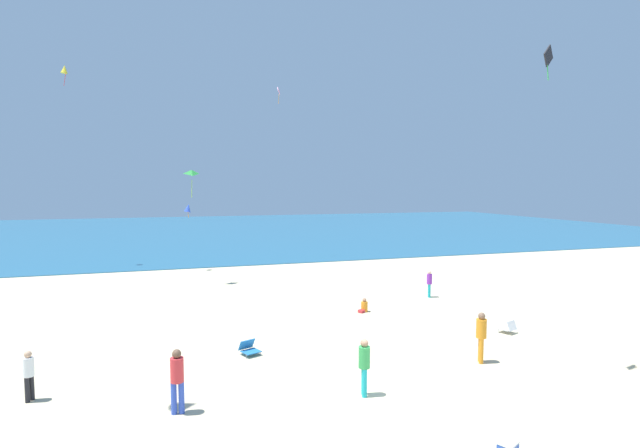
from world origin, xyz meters
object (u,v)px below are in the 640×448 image
at_px(beach_chair_mid_beach, 508,327).
at_px(person_6, 429,282).
at_px(person_2, 29,372).
at_px(kite_green, 192,172).
at_px(cooler_box, 508,447).
at_px(kite_pink, 279,91).
at_px(kite_yellow, 64,69).
at_px(beach_chair_near_camera, 249,348).
at_px(person_4, 364,363).
at_px(kite_black, 548,57).
at_px(person_3, 481,334).
at_px(kite_blue, 188,208).
at_px(person_5, 364,307).
at_px(person_7, 177,377).

relative_size(beach_chair_mid_beach, person_6, 0.51).
bearing_deg(person_2, kite_green, 103.26).
bearing_deg(cooler_box, kite_green, 105.23).
bearing_deg(kite_pink, kite_yellow, -179.80).
distance_m(beach_chair_near_camera, kite_green, 14.77).
distance_m(person_4, person_6, 13.15).
relative_size(beach_chair_mid_beach, kite_black, 0.70).
distance_m(beach_chair_mid_beach, person_6, 6.69).
height_order(cooler_box, person_3, person_3).
height_order(person_4, kite_blue, kite_blue).
height_order(person_4, person_5, person_4).
bearing_deg(kite_green, person_6, -30.99).
bearing_deg(person_6, kite_green, 170.93).
bearing_deg(cooler_box, beach_chair_near_camera, 119.19).
distance_m(person_4, kite_pink, 30.00).
distance_m(kite_green, kite_black, 20.43).
relative_size(person_3, kite_yellow, 1.17).
bearing_deg(kite_yellow, kite_black, -56.20).
relative_size(beach_chair_mid_beach, person_2, 0.52).
relative_size(kite_yellow, kite_green, 0.85).
height_order(cooler_box, kite_pink, kite_pink).
xyz_separation_m(kite_green, kite_black, (9.81, -17.65, 3.13)).
relative_size(kite_pink, kite_blue, 1.34).
xyz_separation_m(person_2, kite_blue, (5.15, 20.31, 3.61)).
height_order(person_4, kite_black, kite_black).
xyz_separation_m(beach_chair_near_camera, person_6, (10.70, 5.98, 0.62)).
bearing_deg(kite_green, kite_blue, 90.65).
relative_size(person_3, person_4, 1.05).
xyz_separation_m(beach_chair_near_camera, person_5, (6.17, 4.21, 0.02)).
distance_m(person_4, kite_yellow, 32.38).
distance_m(person_6, person_7, 16.53).
bearing_deg(beach_chair_near_camera, person_3, 44.70).
height_order(beach_chair_mid_beach, person_5, person_5).
bearing_deg(beach_chair_mid_beach, person_4, 95.98).
height_order(kite_blue, kite_green, kite_green).
height_order(person_4, kite_yellow, kite_yellow).
bearing_deg(person_4, person_7, 11.40).
xyz_separation_m(person_5, kite_blue, (-7.48, 14.17, 4.20)).
bearing_deg(person_2, person_4, 17.11).
relative_size(person_5, kite_blue, 0.66).
bearing_deg(person_6, kite_yellow, 162.65).
xyz_separation_m(beach_chair_mid_beach, kite_black, (-1.94, -3.81, 9.70)).
xyz_separation_m(beach_chair_mid_beach, person_2, (-16.96, -1.25, 0.59)).
bearing_deg(kite_black, cooler_box, -137.75).
bearing_deg(beach_chair_near_camera, person_7, -54.88).
xyz_separation_m(beach_chair_mid_beach, person_7, (-13.02, -3.26, 0.76)).
bearing_deg(person_5, kite_green, -81.55).
distance_m(cooler_box, kite_blue, 27.50).
xyz_separation_m(person_7, kite_green, (1.27, 17.09, 5.81)).
distance_m(person_3, person_6, 9.70).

